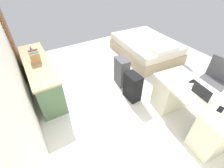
% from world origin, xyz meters
% --- Properties ---
extents(ground_plane, '(5.62, 5.62, 0.00)m').
position_xyz_m(ground_plane, '(0.00, 0.00, 0.00)').
color(ground_plane, silver).
extents(wall_back, '(4.62, 0.10, 2.51)m').
position_xyz_m(wall_back, '(0.00, 2.14, 1.26)').
color(wall_back, white).
rests_on(wall_back, ground_plane).
extents(door_wooden, '(0.88, 0.05, 2.04)m').
position_xyz_m(door_wooden, '(1.76, 2.06, 1.02)').
color(door_wooden, brown).
rests_on(door_wooden, ground_plane).
extents(desk, '(1.51, 0.83, 0.73)m').
position_xyz_m(desk, '(-1.29, -0.19, 0.38)').
color(desk, beige).
rests_on(desk, ground_plane).
extents(office_chair, '(0.52, 0.52, 0.94)m').
position_xyz_m(office_chair, '(-1.09, -1.03, 0.42)').
color(office_chair, black).
rests_on(office_chair, ground_plane).
extents(credenza, '(1.80, 0.48, 0.75)m').
position_xyz_m(credenza, '(0.91, 1.76, 0.38)').
color(credenza, '#4C6B47').
rests_on(credenza, ground_plane).
extents(bed, '(1.99, 1.52, 0.58)m').
position_xyz_m(bed, '(1.05, -1.19, 0.24)').
color(bed, tan).
rests_on(bed, ground_plane).
extents(suitcase_black, '(0.36, 0.22, 0.59)m').
position_xyz_m(suitcase_black, '(-0.25, 0.25, 0.30)').
color(suitcase_black, black).
rests_on(suitcase_black, ground_plane).
extents(suitcase_spare_grey, '(0.38, 0.25, 0.65)m').
position_xyz_m(suitcase_spare_grey, '(0.29, 0.16, 0.32)').
color(suitcase_spare_grey, '#4C4C51').
rests_on(suitcase_spare_grey, ground_plane).
extents(laptop, '(0.33, 0.26, 0.21)m').
position_xyz_m(laptop, '(-1.35, -0.19, 0.78)').
color(laptop, silver).
rests_on(laptop, desk).
extents(computer_mouse, '(0.07, 0.11, 0.03)m').
position_xyz_m(computer_mouse, '(-1.10, -0.26, 0.74)').
color(computer_mouse, white).
rests_on(computer_mouse, desk).
extents(cell_phone_near_laptop, '(0.10, 0.15, 0.01)m').
position_xyz_m(cell_phone_near_laptop, '(-1.66, -0.17, 0.73)').
color(cell_phone_near_laptop, black).
rests_on(cell_phone_near_laptop, desk).
extents(cell_phone_by_mouse, '(0.07, 0.14, 0.01)m').
position_xyz_m(cell_phone_by_mouse, '(-1.05, -0.36, 0.73)').
color(cell_phone_by_mouse, black).
rests_on(cell_phone_by_mouse, desk).
extents(book_row, '(0.19, 0.17, 0.22)m').
position_xyz_m(book_row, '(0.94, 1.76, 0.86)').
color(book_row, tan).
rests_on(book_row, credenza).
extents(figurine_small, '(0.08, 0.08, 0.11)m').
position_xyz_m(figurine_small, '(1.46, 1.76, 0.81)').
color(figurine_small, '#4C7FBF').
rests_on(figurine_small, credenza).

